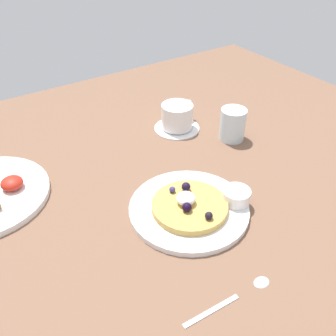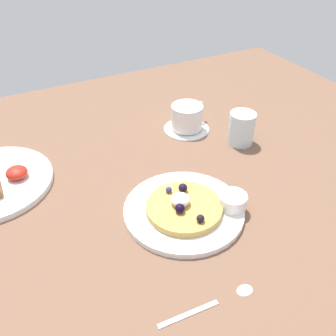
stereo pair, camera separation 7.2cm
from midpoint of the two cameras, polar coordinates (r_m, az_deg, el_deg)
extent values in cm
cube|color=brown|center=(79.61, -4.52, -6.12)|extent=(161.86, 132.75, 3.00)
cylinder|color=white|center=(76.01, 0.45, -6.30)|extent=(24.08, 24.08, 1.22)
cylinder|color=tan|center=(74.61, 0.53, -5.92)|extent=(15.09, 15.09, 1.41)
sphere|color=navy|center=(76.45, -2.05, -3.39)|extent=(1.27, 1.27, 1.27)
sphere|color=black|center=(76.72, 0.05, -2.93)|extent=(1.81, 1.81, 1.81)
sphere|color=navy|center=(73.79, 0.52, -5.22)|extent=(1.04, 1.04, 1.04)
sphere|color=black|center=(70.65, 3.27, -7.32)|extent=(1.51, 1.51, 1.51)
sphere|color=navy|center=(74.17, -0.41, -4.97)|extent=(1.00, 1.00, 1.00)
sphere|color=black|center=(72.00, -0.01, -6.05)|extent=(1.86, 1.86, 1.86)
ellipsoid|color=white|center=(73.57, -0.09, -4.73)|extent=(3.78, 3.78, 2.27)
cylinder|color=white|center=(76.50, 7.63, -4.32)|extent=(5.69, 5.69, 2.85)
cylinder|color=#642710|center=(76.13, 7.66, -4.00)|extent=(4.66, 4.66, 0.34)
ellipsoid|color=#B52518|center=(87.14, -24.75, -2.15)|extent=(4.64, 4.64, 2.55)
cylinder|color=white|center=(102.71, -0.66, 6.07)|extent=(12.24, 12.24, 0.65)
cylinder|color=white|center=(100.97, -0.68, 7.81)|extent=(8.38, 8.38, 6.42)
torus|color=white|center=(104.55, 1.02, 9.07)|extent=(4.40, 2.29, 4.40)
cylinder|color=brown|center=(100.00, -0.69, 8.84)|extent=(7.12, 7.12, 0.51)
cube|color=silver|center=(61.86, 3.04, -20.87)|extent=(10.25, 1.32, 0.30)
ellipsoid|color=silver|center=(65.73, 10.83, -16.62)|extent=(2.86, 2.20, 0.60)
cylinder|color=silver|center=(97.37, 7.66, 6.49)|extent=(6.57, 6.57, 8.28)
camera|label=1|loc=(0.04, -92.55, -1.88)|focal=40.33mm
camera|label=2|loc=(0.04, 87.45, 1.88)|focal=40.33mm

